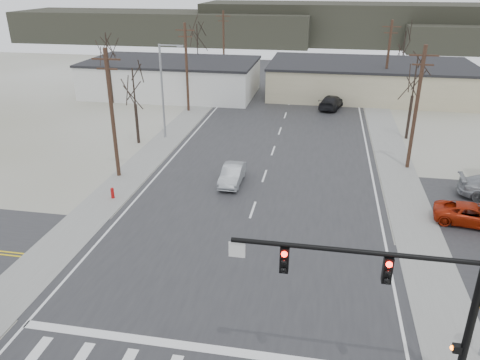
% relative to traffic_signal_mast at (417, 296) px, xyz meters
% --- Properties ---
extents(ground, '(140.00, 140.00, 0.00)m').
position_rel_traffic_signal_mast_xyz_m(ground, '(-7.89, 6.20, -4.67)').
color(ground, silver).
rests_on(ground, ground).
extents(main_road, '(18.00, 110.00, 0.05)m').
position_rel_traffic_signal_mast_xyz_m(main_road, '(-7.89, 21.20, -4.65)').
color(main_road, '#262629').
rests_on(main_road, ground).
extents(cross_road, '(90.00, 10.00, 0.04)m').
position_rel_traffic_signal_mast_xyz_m(cross_road, '(-7.89, 6.20, -4.65)').
color(cross_road, '#262629').
rests_on(cross_road, ground).
extents(sidewalk_left, '(3.00, 90.00, 0.06)m').
position_rel_traffic_signal_mast_xyz_m(sidewalk_left, '(-18.49, 26.20, -4.64)').
color(sidewalk_left, gray).
rests_on(sidewalk_left, ground).
extents(sidewalk_right, '(3.00, 90.00, 0.06)m').
position_rel_traffic_signal_mast_xyz_m(sidewalk_right, '(2.71, 26.20, -4.64)').
color(sidewalk_right, gray).
rests_on(sidewalk_right, ground).
extents(traffic_signal_mast, '(8.95, 0.43, 7.20)m').
position_rel_traffic_signal_mast_xyz_m(traffic_signal_mast, '(0.00, 0.00, 0.00)').
color(traffic_signal_mast, black).
rests_on(traffic_signal_mast, ground).
extents(fire_hydrant, '(0.24, 0.24, 0.87)m').
position_rel_traffic_signal_mast_xyz_m(fire_hydrant, '(-18.09, 14.20, -4.22)').
color(fire_hydrant, '#A50C0C').
rests_on(fire_hydrant, ground).
extents(building_left_far, '(22.30, 12.30, 4.50)m').
position_rel_traffic_signal_mast_xyz_m(building_left_far, '(-23.89, 46.20, -2.42)').
color(building_left_far, silver).
rests_on(building_left_far, ground).
extents(building_right_far, '(26.30, 14.30, 4.30)m').
position_rel_traffic_signal_mast_xyz_m(building_right_far, '(2.11, 50.20, -2.52)').
color(building_right_far, '#C1B594').
rests_on(building_right_far, ground).
extents(upole_left_b, '(2.20, 0.30, 10.00)m').
position_rel_traffic_signal_mast_xyz_m(upole_left_b, '(-19.39, 18.20, 0.55)').
color(upole_left_b, '#422B1E').
rests_on(upole_left_b, ground).
extents(upole_left_c, '(2.20, 0.30, 10.00)m').
position_rel_traffic_signal_mast_xyz_m(upole_left_c, '(-19.39, 38.20, 0.55)').
color(upole_left_c, '#422B1E').
rests_on(upole_left_c, ground).
extents(upole_left_d, '(2.20, 0.30, 10.00)m').
position_rel_traffic_signal_mast_xyz_m(upole_left_d, '(-19.39, 58.20, 0.55)').
color(upole_left_d, '#422B1E').
rests_on(upole_left_d, ground).
extents(upole_right_a, '(2.20, 0.30, 10.00)m').
position_rel_traffic_signal_mast_xyz_m(upole_right_a, '(3.61, 24.20, 0.55)').
color(upole_right_a, '#422B1E').
rests_on(upole_right_a, ground).
extents(upole_right_b, '(2.20, 0.30, 10.00)m').
position_rel_traffic_signal_mast_xyz_m(upole_right_b, '(3.61, 46.20, 0.55)').
color(upole_right_b, '#422B1E').
rests_on(upole_right_b, ground).
extents(streetlight_main, '(2.40, 0.25, 9.00)m').
position_rel_traffic_signal_mast_xyz_m(streetlight_main, '(-18.69, 28.20, 0.41)').
color(streetlight_main, gray).
rests_on(streetlight_main, ground).
extents(tree_left_near, '(3.30, 3.30, 7.35)m').
position_rel_traffic_signal_mast_xyz_m(tree_left_near, '(-20.89, 26.20, 0.55)').
color(tree_left_near, '#2E221C').
rests_on(tree_left_near, ground).
extents(tree_right_mid, '(3.74, 3.74, 8.33)m').
position_rel_traffic_signal_mast_xyz_m(tree_right_mid, '(4.61, 32.20, 1.26)').
color(tree_right_mid, '#2E221C').
rests_on(tree_right_mid, ground).
extents(tree_left_far, '(3.96, 3.96, 8.82)m').
position_rel_traffic_signal_mast_xyz_m(tree_left_far, '(-21.89, 52.20, 1.61)').
color(tree_left_far, '#2E221C').
rests_on(tree_left_far, ground).
extents(tree_right_far, '(3.52, 3.52, 7.84)m').
position_rel_traffic_signal_mast_xyz_m(tree_right_far, '(7.11, 58.20, 0.91)').
color(tree_right_far, '#2E221C').
rests_on(tree_right_far, ground).
extents(tree_left_mid, '(3.96, 3.96, 8.82)m').
position_rel_traffic_signal_mast_xyz_m(tree_left_mid, '(-29.89, 40.20, 1.61)').
color(tree_left_mid, '#2E221C').
rests_on(tree_left_mid, ground).
extents(hill_left, '(70.00, 18.00, 7.00)m').
position_rel_traffic_signal_mast_xyz_m(hill_left, '(-42.89, 98.20, -1.17)').
color(hill_left, '#333026').
rests_on(hill_left, ground).
extents(hill_center, '(80.00, 18.00, 9.00)m').
position_rel_traffic_signal_mast_xyz_m(hill_center, '(7.11, 102.20, -0.17)').
color(hill_center, '#333026').
rests_on(hill_center, ground).
extents(sedan_crossing, '(1.51, 4.25, 1.40)m').
position_rel_traffic_signal_mast_xyz_m(sedan_crossing, '(-10.15, 18.40, -3.93)').
color(sedan_crossing, gray).
rests_on(sedan_crossing, main_road).
extents(car_far_a, '(3.51, 5.76, 1.56)m').
position_rel_traffic_signal_mast_xyz_m(car_far_a, '(-2.69, 42.29, -3.85)').
color(car_far_a, black).
rests_on(car_far_a, main_road).
extents(car_far_b, '(3.26, 4.87, 1.54)m').
position_rel_traffic_signal_mast_xyz_m(car_far_b, '(-9.93, 71.20, -3.86)').
color(car_far_b, black).
rests_on(car_far_b, main_road).
extents(car_parked_red, '(5.05, 2.95, 1.32)m').
position_rel_traffic_signal_mast_xyz_m(car_parked_red, '(6.28, 14.81, -3.98)').
color(car_parked_red, '#9D1E08').
rests_on(car_parked_red, parking_lot).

